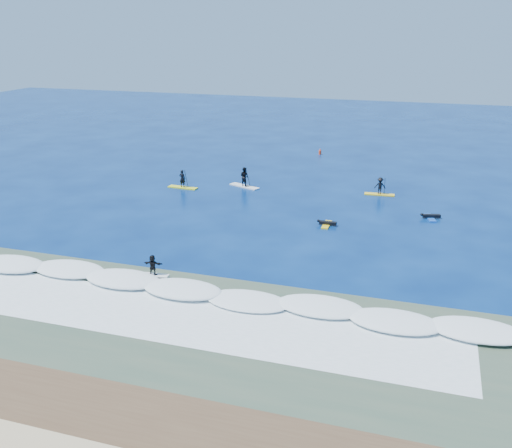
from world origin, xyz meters
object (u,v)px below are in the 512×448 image
(prone_paddler_near, at_px, (327,224))
(marker_buoy, at_px, (320,152))
(sup_paddler_center, at_px, (244,178))
(sup_paddler_left, at_px, (183,182))
(wave_surfer, at_px, (153,266))
(prone_paddler_far, at_px, (430,217))
(sup_paddler_right, at_px, (380,187))

(prone_paddler_near, bearing_deg, marker_buoy, 12.47)
(sup_paddler_center, bearing_deg, sup_paddler_left, -135.84)
(sup_paddler_center, bearing_deg, wave_surfer, -64.00)
(sup_paddler_center, bearing_deg, marker_buoy, 98.45)
(sup_paddler_left, bearing_deg, prone_paddler_far, -1.85)
(prone_paddler_near, bearing_deg, sup_paddler_right, -17.68)
(prone_paddler_near, xyz_separation_m, prone_paddler_far, (7.57, 4.12, 0.01))
(sup_paddler_center, height_order, prone_paddler_far, sup_paddler_center)
(sup_paddler_left, relative_size, marker_buoy, 4.01)
(marker_buoy, bearing_deg, prone_paddler_far, -57.33)
(sup_paddler_left, height_order, prone_paddler_near, sup_paddler_left)
(sup_paddler_right, distance_m, marker_buoy, 17.16)
(sup_paddler_right, relative_size, wave_surfer, 1.39)
(prone_paddler_far, bearing_deg, prone_paddler_near, 103.50)
(sup_paddler_right, relative_size, prone_paddler_near, 1.40)
(sup_paddler_right, bearing_deg, wave_surfer, -120.53)
(sup_paddler_left, height_order, prone_paddler_far, sup_paddler_left)
(sup_paddler_right, xyz_separation_m, prone_paddler_far, (4.56, -5.42, -0.59))
(sup_paddler_left, relative_size, prone_paddler_far, 1.40)
(marker_buoy, bearing_deg, sup_paddler_center, -104.25)
(sup_paddler_left, relative_size, sup_paddler_center, 0.90)
(sup_paddler_left, relative_size, prone_paddler_near, 1.51)
(marker_buoy, bearing_deg, prone_paddler_near, -77.40)
(prone_paddler_far, bearing_deg, sup_paddler_center, 60.75)
(sup_paddler_right, xyz_separation_m, wave_surfer, (-11.32, -22.23, 0.06))
(sup_paddler_left, distance_m, wave_surfer, 20.13)
(sup_paddler_left, height_order, marker_buoy, sup_paddler_left)
(wave_surfer, bearing_deg, marker_buoy, 79.97)
(sup_paddler_right, relative_size, marker_buoy, 3.72)
(prone_paddler_near, bearing_deg, prone_paddler_far, -61.59)
(prone_paddler_near, relative_size, marker_buoy, 2.65)
(sup_paddler_right, xyz_separation_m, marker_buoy, (-8.48, 14.91, -0.41))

